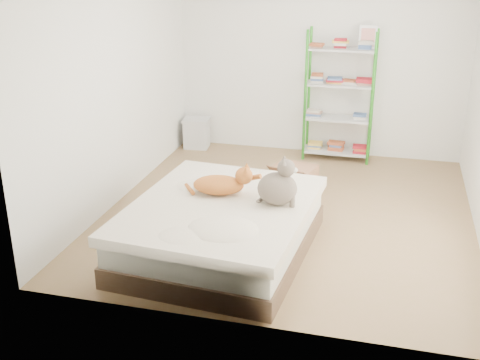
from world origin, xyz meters
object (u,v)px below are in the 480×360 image
(bed, at_px, (221,228))
(cardboard_box, at_px, (294,179))
(white_bin, at_px, (197,133))
(grey_cat, at_px, (277,182))
(shelf_unit, at_px, (340,96))
(orange_cat, at_px, (218,183))

(bed, xyz_separation_m, cardboard_box, (0.40, 1.60, -0.08))
(bed, bearing_deg, white_bin, 116.93)
(grey_cat, bearing_deg, bed, 95.00)
(grey_cat, relative_size, shelf_unit, 0.25)
(bed, xyz_separation_m, orange_cat, (-0.09, 0.21, 0.36))
(bed, relative_size, grey_cat, 4.71)
(orange_cat, xyz_separation_m, cardboard_box, (0.49, 1.38, -0.44))
(orange_cat, distance_m, cardboard_box, 1.53)
(orange_cat, distance_m, white_bin, 2.94)
(bed, height_order, white_bin, bed)
(orange_cat, height_order, cardboard_box, orange_cat)
(bed, height_order, shelf_unit, shelf_unit)
(orange_cat, distance_m, shelf_unit, 2.85)
(orange_cat, relative_size, white_bin, 1.36)
(bed, xyz_separation_m, grey_cat, (0.49, 0.12, 0.46))
(shelf_unit, bearing_deg, orange_cat, -107.13)
(orange_cat, distance_m, grey_cat, 0.59)
(bed, xyz_separation_m, shelf_unit, (0.75, 2.93, 0.60))
(grey_cat, distance_m, white_bin, 3.30)
(orange_cat, relative_size, cardboard_box, 1.04)
(white_bin, bearing_deg, shelf_unit, 0.91)
(grey_cat, xyz_separation_m, white_bin, (-1.69, 2.78, -0.50))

